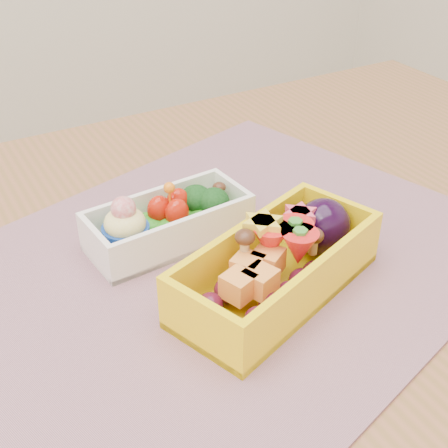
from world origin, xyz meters
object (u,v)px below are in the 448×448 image
bento_white (168,222)px  bento_yellow (280,263)px  table (193,385)px  placemat (220,264)px

bento_white → bento_yellow: 0.12m
table → placemat: placemat is taller
bento_white → placemat: bearing=-70.4°
table → bento_yellow: 0.15m
table → bento_yellow: size_ratio=5.69×
placemat → bento_white: bento_white is taller
table → bento_yellow: (0.07, -0.02, 0.13)m
placemat → bento_white: (-0.03, 0.06, 0.02)m
bento_yellow → table: bearing=142.9°
placemat → bento_white: 0.06m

